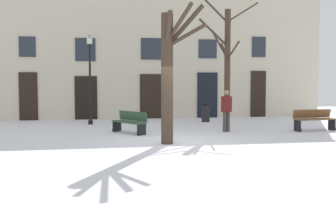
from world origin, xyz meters
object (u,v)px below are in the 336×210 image
tree_center (227,63)px  streetlamp (90,70)px  litter_bin (206,113)px  tree_near_facade (169,71)px  bench_back_to_back_left (130,122)px  person_near_bench (226,109)px  bench_back_to_back_right (314,119)px

tree_center → streetlamp: tree_center is taller
tree_center → litter_bin: tree_center is taller
tree_near_facade → litter_bin: (2.95, 6.39, -1.91)m
litter_bin → bench_back_to_back_left: size_ratio=0.53×
tree_center → person_near_bench: size_ratio=3.41×
tree_center → bench_back_to_back_left: size_ratio=3.50×
bench_back_to_back_left → person_near_bench: bearing=51.8°
person_near_bench → bench_back_to_back_right: bearing=157.0°
litter_bin → bench_back_to_back_right: bearing=-48.9°
streetlamp → bench_back_to_back_left: 4.33m
tree_near_facade → tree_center: size_ratio=0.78×
litter_bin → person_near_bench: person_near_bench is taller
tree_center → streetlamp: 6.39m
bench_back_to_back_left → person_near_bench: 3.91m
tree_center → bench_back_to_back_left: 5.03m
tree_center → person_near_bench: (-0.41, -1.30, -1.92)m
bench_back_to_back_right → tree_center: bearing=148.9°
tree_near_facade → bench_back_to_back_right: tree_near_facade is taller
tree_near_facade → bench_back_to_back_left: (-1.10, 2.78, -1.91)m
tree_near_facade → person_near_bench: 4.02m
tree_center → litter_bin: 3.52m
bench_back_to_back_left → streetlamp: bearing=171.4°
tree_center → streetlamp: bearing=158.5°
tree_center → bench_back_to_back_left: tree_center is taller
streetlamp → bench_back_to_back_left: size_ratio=2.56×
streetlamp → litter_bin: size_ratio=4.83×
streetlamp → litter_bin: streetlamp is taller
tree_near_facade → bench_back_to_back_right: (6.49, 2.33, -1.88)m
bench_back_to_back_left → bench_back_to_back_right: (7.59, -0.45, 0.03)m
streetlamp → bench_back_to_back_right: streetlamp is taller
streetlamp → bench_back_to_back_right: (9.25, -3.84, -2.10)m
litter_bin → person_near_bench: 3.89m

